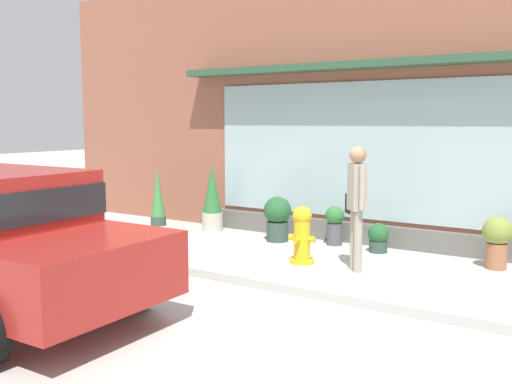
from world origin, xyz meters
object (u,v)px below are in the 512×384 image
potted_plant_near_hydrant (378,237)px  potted_plant_by_entrance (212,199)px  pedestrian_with_handbag (356,199)px  potted_plant_low_front (335,223)px  potted_plant_window_right (277,217)px  fire_hydrant (302,234)px  potted_plant_corner_tall (158,198)px  potted_plant_doorstep (497,239)px

potted_plant_near_hydrant → potted_plant_by_entrance: bearing=179.4°
pedestrian_with_handbag → potted_plant_low_front: 1.83m
potted_plant_by_entrance → potted_plant_window_right: bearing=-6.7°
fire_hydrant → potted_plant_near_hydrant: 1.49m
fire_hydrant → pedestrian_with_handbag: (0.85, 0.03, 0.59)m
fire_hydrant → potted_plant_corner_tall: bearing=163.4°
potted_plant_by_entrance → potted_plant_low_front: bearing=1.8°
potted_plant_by_entrance → potted_plant_doorstep: 5.21m
pedestrian_with_handbag → potted_plant_by_entrance: bearing=24.9°
fire_hydrant → potted_plant_low_front: 1.43m
pedestrian_with_handbag → potted_plant_doorstep: bearing=-99.1°
potted_plant_by_entrance → potted_plant_doorstep: bearing=-1.4°
pedestrian_with_handbag → potted_plant_near_hydrant: 1.50m
potted_plant_low_front → potted_plant_doorstep: size_ratio=0.89×
potted_plant_near_hydrant → potted_plant_doorstep: bearing=-2.8°
pedestrian_with_handbag → potted_plant_corner_tall: pedestrian_with_handbag is taller
potted_plant_low_front → potted_plant_corner_tall: 3.83m
potted_plant_near_hydrant → potted_plant_low_front: bearing=172.0°
fire_hydrant → potted_plant_doorstep: fire_hydrant is taller
potted_plant_window_right → potted_plant_near_hydrant: 1.83m
potted_plant_by_entrance → potted_plant_near_hydrant: (3.40, -0.04, -0.37)m
potted_plant_corner_tall → potted_plant_window_right: 2.84m
potted_plant_corner_tall → potted_plant_near_hydrant: size_ratio=2.41×
potted_plant_low_front → potted_plant_corner_tall: potted_plant_corner_tall is taller
potted_plant_corner_tall → potted_plant_doorstep: bearing=0.3°
potted_plant_by_entrance → pedestrian_with_handbag: bearing=-20.3°
pedestrian_with_handbag → fire_hydrant: bearing=47.2°
potted_plant_low_front → potted_plant_window_right: potted_plant_window_right is taller
potted_plant_corner_tall → potted_plant_doorstep: size_ratio=1.51×
fire_hydrant → potted_plant_low_front: (-0.14, 1.43, -0.07)m
potted_plant_doorstep → potted_plant_near_hydrant: potted_plant_doorstep is taller
potted_plant_window_right → potted_plant_by_entrance: bearing=173.3°
potted_plant_corner_tall → fire_hydrant: bearing=-16.6°
pedestrian_with_handbag → potted_plant_window_right: 2.35m
pedestrian_with_handbag → potted_plant_near_hydrant: (-0.15, 1.28, -0.78)m
pedestrian_with_handbag → potted_plant_near_hydrant: bearing=-37.9°
pedestrian_with_handbag → potted_plant_near_hydrant: size_ratio=3.70×
fire_hydrant → potted_plant_doorstep: size_ratio=1.13×
potted_plant_doorstep → fire_hydrant: bearing=-154.0°
fire_hydrant → potted_plant_low_front: fire_hydrant is taller
potted_plant_corner_tall → potted_plant_near_hydrant: potted_plant_corner_tall is taller
potted_plant_doorstep → pedestrian_with_handbag: bearing=-144.3°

